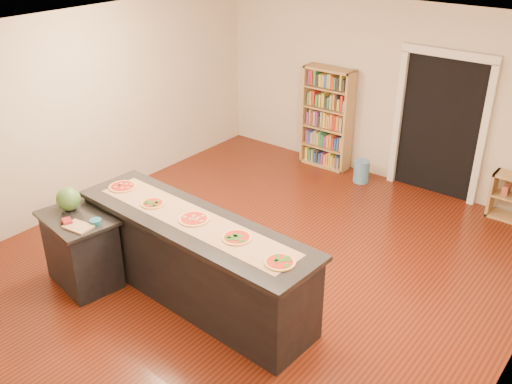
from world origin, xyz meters
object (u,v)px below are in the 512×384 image
Objects in this scene: kitchen_island at (195,260)px; side_counter at (82,250)px; watermelon at (68,199)px; bookshelf at (327,118)px; waste_bin at (361,171)px.

side_counter is at bearing -151.45° from kitchen_island.
watermelon is (-0.19, 0.06, 0.57)m from side_counter.
bookshelf reaches higher than side_counter.
side_counter is 0.61m from watermelon.
waste_bin is (0.81, -0.20, -0.66)m from bookshelf.
watermelon reaches higher than side_counter.
watermelon reaches higher than kitchen_island.
kitchen_island reaches higher than side_counter.
bookshelf is 4.62m from watermelon.
waste_bin is 4.68m from watermelon.
kitchen_island is 11.05× the size of watermelon.
waste_bin is at bearing 84.22° from side_counter.
waste_bin is 1.32× the size of watermelon.
side_counter is 2.47× the size of waste_bin.
bookshelf is at bearing 104.30° from kitchen_island.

